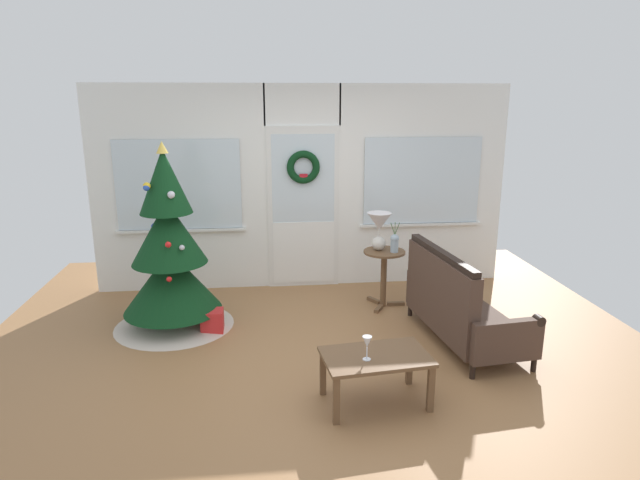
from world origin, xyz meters
The scene contains 10 objects.
ground_plane centered at (0.00, 0.00, 0.00)m, with size 6.76×6.76×0.00m, color #996B42.
back_wall_with_door centered at (0.00, 2.08, 1.28)m, with size 5.20×0.19×2.55m.
christmas_tree centered at (-1.49, 0.89, 0.75)m, with size 1.26×1.26×1.97m.
settee_sofa centered at (1.38, 0.18, 0.38)m, with size 0.87×1.64×0.96m.
side_table centered at (0.87, 1.21, 0.48)m, with size 0.50×0.48×0.67m.
table_lamp centered at (0.81, 1.25, 0.96)m, with size 0.28×0.28×0.44m.
flower_vase centered at (0.97, 1.15, 0.79)m, with size 0.11×0.10×0.35m.
coffee_table centered at (0.34, -0.85, 0.35)m, with size 0.90×0.62×0.42m.
wine_glass centered at (0.26, -0.91, 0.56)m, with size 0.08×0.08×0.20m.
gift_box centered at (-1.07, 0.69, 0.12)m, with size 0.23×0.21×0.23m, color red.
Camera 1 is at (-0.52, -4.72, 2.40)m, focal length 30.72 mm.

